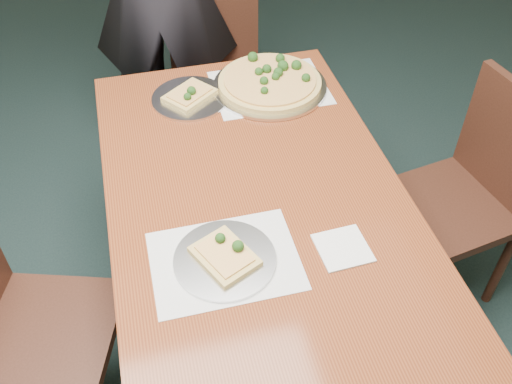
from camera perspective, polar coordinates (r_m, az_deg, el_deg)
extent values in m
cube|color=#5F2713|center=(1.76, 0.00, -0.52)|extent=(0.90, 1.50, 0.04)
cylinder|color=black|center=(2.49, -12.69, 2.71)|extent=(0.07, 0.07, 0.70)
cylinder|color=black|center=(2.59, 4.66, 5.59)|extent=(0.07, 0.07, 0.70)
cube|color=black|center=(2.70, -4.34, 10.05)|extent=(0.51, 0.51, 0.04)
cylinder|color=black|center=(2.72, -8.10, 3.75)|extent=(0.04, 0.04, 0.43)
cylinder|color=black|center=(3.00, -7.36, 8.24)|extent=(0.04, 0.04, 0.43)
cylinder|color=black|center=(2.69, -0.47, 3.76)|extent=(0.04, 0.04, 0.43)
cylinder|color=black|center=(2.97, -0.40, 8.29)|extent=(0.04, 0.04, 0.43)
cube|color=black|center=(2.74, -4.38, 16.46)|extent=(0.42, 0.14, 0.44)
cube|color=black|center=(1.89, -20.36, -13.28)|extent=(0.53, 0.53, 0.04)
cylinder|color=black|center=(2.12, -12.60, -13.23)|extent=(0.04, 0.04, 0.43)
cylinder|color=black|center=(2.23, -21.74, -12.11)|extent=(0.04, 0.04, 0.43)
cube|color=black|center=(2.23, 18.72, -1.45)|extent=(0.48, 0.48, 0.04)
cylinder|color=black|center=(2.40, 11.55, -3.80)|extent=(0.04, 0.04, 0.43)
cylinder|color=black|center=(2.58, 18.30, -1.30)|extent=(0.04, 0.04, 0.43)
cylinder|color=black|center=(2.23, 16.46, -10.07)|extent=(0.04, 0.04, 0.43)
cylinder|color=black|center=(2.42, 23.31, -6.86)|extent=(0.04, 0.04, 0.43)
cube|color=black|center=(2.19, 24.00, 4.39)|extent=(0.10, 0.42, 0.44)
cube|color=white|center=(2.18, 1.38, 10.40)|extent=(0.42, 0.32, 0.00)
cube|color=white|center=(1.56, -3.13, -6.87)|extent=(0.40, 0.30, 0.00)
cylinder|color=silver|center=(2.17, 1.38, 10.55)|extent=(0.43, 0.43, 0.01)
cylinder|color=tan|center=(2.16, 1.39, 10.90)|extent=(0.38, 0.38, 0.02)
cylinder|color=#F4E27F|center=(2.16, 1.39, 11.21)|extent=(0.34, 0.34, 0.01)
sphere|color=#183A12|center=(2.17, 2.23, 11.88)|extent=(0.04, 0.04, 0.04)
sphere|color=#183A12|center=(2.15, 1.97, 11.47)|extent=(0.03, 0.03, 0.03)
sphere|color=#183A12|center=(2.21, 4.06, 12.54)|extent=(0.04, 0.04, 0.04)
sphere|color=#183A12|center=(2.25, 2.43, 13.21)|extent=(0.04, 0.04, 0.04)
sphere|color=#183A12|center=(2.19, 1.09, 12.22)|extent=(0.04, 0.04, 0.04)
sphere|color=#183A12|center=(2.12, 0.81, 11.07)|extent=(0.03, 0.03, 0.03)
sphere|color=#183A12|center=(2.17, 0.28, 11.96)|extent=(0.03, 0.03, 0.03)
sphere|color=#183A12|center=(2.20, 2.71, 12.48)|extent=(0.04, 0.04, 0.04)
sphere|color=#183A12|center=(2.26, -0.33, 13.34)|extent=(0.04, 0.04, 0.04)
sphere|color=#183A12|center=(2.07, 0.85, 10.12)|extent=(0.03, 0.03, 0.03)
sphere|color=#183A12|center=(2.15, 5.02, 11.31)|extent=(0.03, 0.03, 0.03)
cylinder|color=silver|center=(1.56, -3.14, -6.73)|extent=(0.28, 0.28, 0.01)
cube|color=tan|center=(1.55, -3.15, -6.43)|extent=(0.19, 0.21, 0.02)
cube|color=#F4E27F|center=(1.54, -3.17, -6.17)|extent=(0.15, 0.17, 0.01)
sphere|color=#183A12|center=(1.56, -3.60, -4.62)|extent=(0.03, 0.03, 0.03)
sphere|color=#183A12|center=(1.54, -1.81, -5.43)|extent=(0.03, 0.03, 0.03)
cylinder|color=silver|center=(2.13, -6.62, 9.30)|extent=(0.28, 0.28, 0.01)
cube|color=tan|center=(2.12, -6.65, 9.59)|extent=(0.21, 0.21, 0.02)
cube|color=#F4E27F|center=(2.11, -6.67, 9.83)|extent=(0.17, 0.16, 0.01)
sphere|color=#183A12|center=(2.10, -6.48, 10.03)|extent=(0.03, 0.03, 0.03)
sphere|color=#183A12|center=(2.07, -6.87, 9.45)|extent=(0.03, 0.03, 0.03)
cube|color=white|center=(1.60, 8.67, -5.56)|extent=(0.15, 0.15, 0.01)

